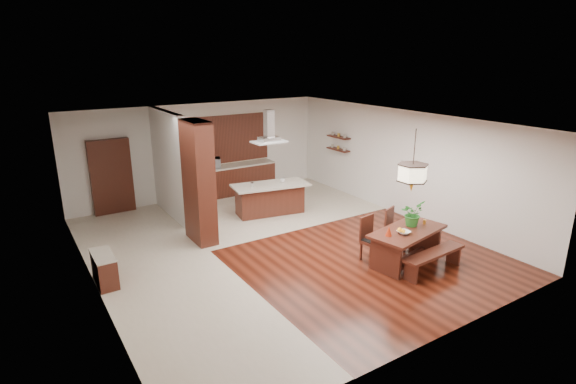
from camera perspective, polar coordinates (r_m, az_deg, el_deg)
room_shell at (r=10.03m, az=-1.45°, el=4.16°), size 9.00×9.04×2.92m
tile_hallway at (r=9.68m, az=-15.61°, el=-9.96°), size 2.50×9.00×0.01m
tile_kitchen at (r=13.28m, az=-2.38°, el=-1.81°), size 5.50×4.00×0.01m
soffit_band at (r=9.88m, az=-1.48°, el=8.82°), size 8.00×9.00×0.02m
partition_pier at (r=10.63m, az=-11.28°, el=1.18°), size 0.45×1.00×2.90m
partition_stub at (r=12.55m, az=-14.86°, el=3.37°), size 0.18×2.40×2.90m
hallway_console at (r=9.53m, az=-22.27°, el=-9.05°), size 0.37×0.88×0.63m
hallway_doorway at (r=13.38m, az=-21.50°, el=1.81°), size 1.10×0.20×2.10m
rear_counter at (r=14.46m, az=-6.67°, el=1.64°), size 2.60×0.62×0.95m
kitchen_window at (r=14.41m, az=-7.31°, el=6.76°), size 2.60×0.08×1.50m
shelf_lower at (r=14.44m, az=6.39°, el=5.39°), size 0.26×0.90×0.04m
shelf_upper at (r=14.36m, az=6.44°, el=6.95°), size 0.26×0.90×0.04m
dining_table at (r=9.94m, az=14.87°, el=-5.73°), size 1.93×1.23×0.74m
dining_bench at (r=9.79m, az=17.96°, el=-8.44°), size 1.62×0.45×0.45m
dining_chair_left at (r=9.88m, az=10.77°, el=-5.93°), size 0.50×0.50×0.98m
dining_chair_right at (r=10.58m, az=13.60°, el=-4.62°), size 0.54×0.54×0.95m
pendant_lantern at (r=9.43m, az=15.65°, el=3.83°), size 0.64×0.64×1.31m
foliage_plant at (r=10.04m, az=15.50°, el=-2.65°), size 0.61×0.57×0.55m
fruit_bowl at (r=9.63m, az=14.47°, el=-4.98°), size 0.27×0.27×0.06m
napkin_cone at (r=9.43m, az=12.68°, el=-4.86°), size 0.17×0.17×0.21m
gold_ornament at (r=10.30m, az=16.94°, el=-3.64°), size 0.08×0.08×0.09m
kitchen_island at (r=12.55m, az=-2.31°, el=-0.82°), size 2.23×1.26×0.87m
range_hood at (r=12.09m, az=-2.43°, el=8.33°), size 0.90×0.55×0.87m
island_cup at (r=12.55m, az=-0.71°, el=1.46°), size 0.17×0.17×0.10m
microwave at (r=14.01m, az=-9.73°, el=3.64°), size 0.64×0.53×0.30m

